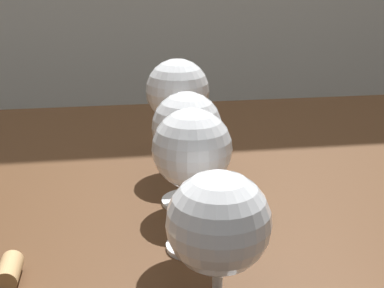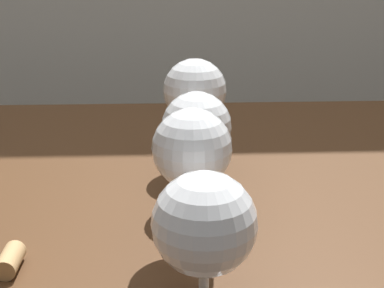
% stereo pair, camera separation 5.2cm
% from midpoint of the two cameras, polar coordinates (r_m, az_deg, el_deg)
% --- Properties ---
extents(dining_table, '(1.41, 0.84, 0.76)m').
position_cam_midpoint_polar(dining_table, '(0.78, -0.84, -10.21)').
color(dining_table, '#472B16').
rests_on(dining_table, ground_plane).
extents(wine_glass_chardonnay, '(0.09, 0.09, 0.13)m').
position_cam_midpoint_polar(wine_glass_chardonnay, '(0.44, 4.84, -9.00)').
color(wine_glass_chardonnay, white).
rests_on(wine_glass_chardonnay, dining_table).
extents(wine_glass_white, '(0.08, 0.08, 0.16)m').
position_cam_midpoint_polar(wine_glass_white, '(0.53, 2.85, -0.83)').
color(wine_glass_white, white).
rests_on(wine_glass_white, dining_table).
extents(wine_glass_pinot, '(0.09, 0.09, 0.15)m').
position_cam_midpoint_polar(wine_glass_pinot, '(0.64, 2.85, 1.59)').
color(wine_glass_pinot, white).
rests_on(wine_glass_pinot, dining_table).
extents(wine_glass_merlot, '(0.09, 0.09, 0.16)m').
position_cam_midpoint_polar(wine_glass_merlot, '(0.75, 2.32, 5.65)').
color(wine_glass_merlot, white).
rests_on(wine_glass_merlot, dining_table).
extents(cork, '(0.02, 0.04, 0.02)m').
position_cam_midpoint_polar(cork, '(0.56, -16.72, -12.17)').
color(cork, tan).
rests_on(cork, dining_table).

